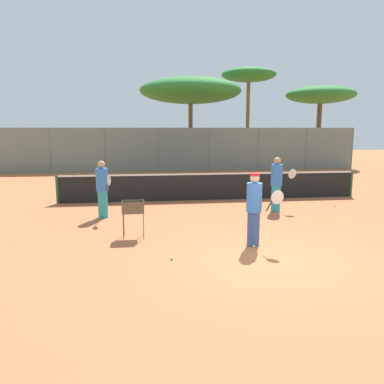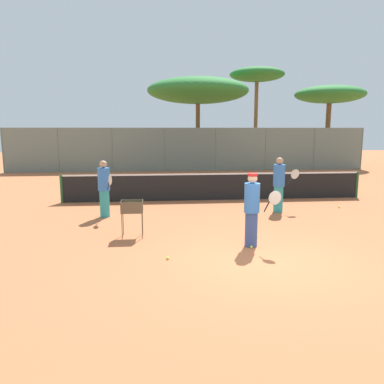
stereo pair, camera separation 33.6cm
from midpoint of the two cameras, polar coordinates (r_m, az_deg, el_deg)
name	(u,v)px [view 1 (the left image)]	position (r m, az deg, el deg)	size (l,w,h in m)	color
ground_plane	(270,261)	(8.29, 10.69, -10.23)	(80.00, 80.00, 0.00)	#B7663D
tennis_net	(212,186)	(14.81, 2.36, 0.92)	(11.90, 0.10, 1.07)	#26592D
back_fence	(184,150)	(25.03, -1.69, 6.48)	(24.06, 0.08, 2.87)	slate
tree_0	(191,91)	(26.75, -0.60, 15.14)	(7.00, 7.00, 6.27)	brown
tree_1	(249,76)	(30.26, 8.31, 17.07)	(4.16, 4.16, 7.40)	brown
tree_2	(320,96)	(30.79, 18.68, 13.75)	(5.16, 5.16, 5.98)	brown
player_white_outfit	(254,208)	(9.00, 8.42, -2.50)	(0.82, 0.60, 1.77)	#334C8C
player_red_cap	(277,184)	(12.97, 12.04, 1.24)	(0.95, 0.38, 1.85)	teal
player_yellow_shirt	(102,189)	(12.14, -14.27, 0.49)	(0.55, 0.86, 1.81)	teal
ball_cart	(133,210)	(9.77, -9.92, -2.69)	(0.56, 0.41, 0.96)	brown
tennis_ball_0	(172,258)	(8.20, -4.28, -10.04)	(0.07, 0.07, 0.07)	#D1E54C
tennis_ball_2	(335,206)	(14.42, 20.34, -2.03)	(0.07, 0.07, 0.07)	#D1E54C
tennis_ball_3	(254,246)	(9.06, 8.35, -8.21)	(0.07, 0.07, 0.07)	#D1E54C
parked_car	(226,156)	(30.46, 4.89, 5.55)	(4.20, 1.70, 1.60)	#232328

